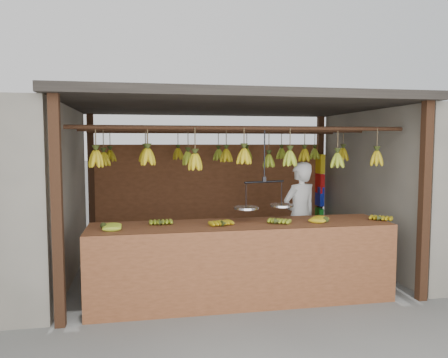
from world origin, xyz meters
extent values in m
plane|color=#5B5B57|center=(0.00, 0.00, 0.00)|extent=(80.00, 80.00, 0.00)
cube|color=black|center=(-2.00, -1.50, 1.15)|extent=(0.10, 0.10, 2.30)
cube|color=black|center=(2.00, -1.50, 1.15)|extent=(0.10, 0.10, 2.30)
cube|color=black|center=(-2.00, 1.50, 1.15)|extent=(0.10, 0.10, 2.30)
cube|color=black|center=(2.00, 1.50, 1.15)|extent=(0.10, 0.10, 2.30)
cube|color=black|center=(0.00, 0.00, 2.35)|extent=(4.30, 3.30, 0.10)
cylinder|color=black|center=(0.00, -1.00, 2.00)|extent=(4.00, 0.05, 0.05)
cylinder|color=black|center=(0.00, 0.00, 2.00)|extent=(4.00, 0.05, 0.05)
cylinder|color=black|center=(0.00, 1.00, 2.00)|extent=(4.00, 0.05, 0.05)
cube|color=brown|center=(0.00, 1.50, 0.90)|extent=(4.00, 0.06, 1.80)
cube|color=brown|center=(-0.06, -1.10, 0.86)|extent=(3.46, 0.77, 0.08)
cube|color=brown|center=(-0.06, -1.48, 0.45)|extent=(3.46, 0.04, 0.90)
cube|color=black|center=(-1.69, -1.43, 0.41)|extent=(0.07, 0.07, 0.82)
cube|color=black|center=(1.57, -1.43, 0.41)|extent=(0.07, 0.07, 0.82)
cube|color=black|center=(-1.69, -0.77, 0.41)|extent=(0.07, 0.07, 0.82)
cube|color=black|center=(1.57, -0.77, 0.41)|extent=(0.07, 0.07, 0.82)
ellipsoid|color=#92A523|center=(-1.59, -1.19, 0.93)|extent=(0.24, 0.19, 0.06)
ellipsoid|color=#92A523|center=(-0.97, -1.07, 0.93)|extent=(0.19, 0.24, 0.06)
ellipsoid|color=#B39713|center=(-0.29, -1.26, 0.93)|extent=(0.24, 0.28, 0.06)
ellipsoid|color=#92A523|center=(0.32, -1.25, 0.93)|extent=(0.28, 0.30, 0.06)
ellipsoid|color=#B39713|center=(0.93, -1.22, 0.93)|extent=(0.30, 0.29, 0.06)
ellipsoid|color=#B39713|center=(1.58, -1.27, 0.93)|extent=(0.29, 0.30, 0.06)
ellipsoid|color=#B39713|center=(-1.67, -0.99, 1.65)|extent=(0.16, 0.16, 0.28)
ellipsoid|color=#B39713|center=(-1.11, -1.01, 1.67)|extent=(0.16, 0.16, 0.28)
ellipsoid|color=#B39713|center=(-0.59, -1.04, 1.61)|extent=(0.16, 0.16, 0.28)
ellipsoid|color=#B39713|center=(-0.02, -1.03, 1.67)|extent=(0.16, 0.16, 0.28)
ellipsoid|color=#92A523|center=(0.54, -1.02, 1.64)|extent=(0.16, 0.16, 0.28)
ellipsoid|color=#92A523|center=(1.17, -0.97, 1.61)|extent=(0.16, 0.16, 0.28)
ellipsoid|color=#B39713|center=(1.66, -1.03, 1.64)|extent=(0.16, 0.16, 0.28)
ellipsoid|color=#B39713|center=(-1.67, -0.02, 1.61)|extent=(0.16, 0.16, 0.28)
ellipsoid|color=#B39713|center=(-1.13, -0.01, 1.67)|extent=(0.16, 0.16, 0.28)
ellipsoid|color=#92A523|center=(-0.56, -0.01, 1.62)|extent=(0.16, 0.16, 0.28)
ellipsoid|color=#B39713|center=(-0.03, -0.02, 1.65)|extent=(0.16, 0.16, 0.28)
ellipsoid|color=#92A523|center=(0.60, 0.03, 1.57)|extent=(0.16, 0.16, 0.28)
ellipsoid|color=#B39713|center=(1.13, 0.03, 1.65)|extent=(0.16, 0.16, 0.28)
ellipsoid|color=#B39713|center=(1.74, 0.05, 1.66)|extent=(0.16, 0.16, 0.28)
ellipsoid|color=#B39713|center=(-1.65, 0.99, 1.63)|extent=(0.16, 0.16, 0.28)
ellipsoid|color=#B39713|center=(-1.09, 0.98, 1.67)|extent=(0.16, 0.16, 0.28)
ellipsoid|color=#B39713|center=(-0.61, 1.03, 1.65)|extent=(0.16, 0.16, 0.28)
ellipsoid|color=#92A523|center=(0.04, 1.03, 1.63)|extent=(0.16, 0.16, 0.28)
ellipsoid|color=#92A523|center=(0.52, 1.03, 1.64)|extent=(0.16, 0.16, 0.28)
ellipsoid|color=#92A523|center=(1.12, 1.04, 1.65)|extent=(0.16, 0.16, 0.28)
ellipsoid|color=#92A523|center=(1.70, 1.03, 1.64)|extent=(0.16, 0.16, 0.28)
cylinder|color=black|center=(0.24, -1.00, 1.68)|extent=(0.02, 0.02, 0.63)
cylinder|color=black|center=(0.24, -1.00, 1.37)|extent=(0.52, 0.15, 0.02)
cylinder|color=silver|center=(0.00, -1.06, 1.07)|extent=(0.28, 0.28, 0.02)
cylinder|color=silver|center=(0.47, -0.94, 1.07)|extent=(0.28, 0.28, 0.02)
imported|color=white|center=(1.03, -0.08, 0.78)|extent=(0.66, 0.55, 1.56)
cube|color=yellow|center=(1.94, 1.35, 1.46)|extent=(0.08, 0.26, 0.34)
cube|color=red|center=(1.94, 1.35, 1.11)|extent=(0.08, 0.26, 0.34)
cube|color=#1426BF|center=(1.94, 1.35, 0.88)|extent=(0.08, 0.26, 0.34)
cube|color=#199926|center=(1.94, 1.35, 0.49)|extent=(0.08, 0.26, 0.34)
camera|label=1|loc=(-1.18, -5.95, 1.83)|focal=35.00mm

